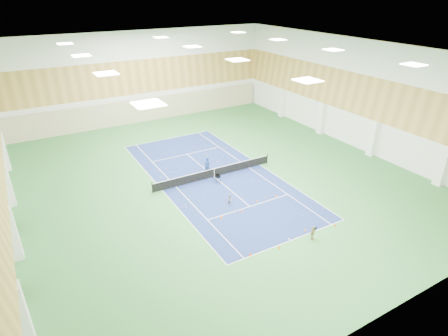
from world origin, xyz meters
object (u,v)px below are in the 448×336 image
object	(u,v)px
coach	(207,166)
child_apron	(313,233)
child_court	(230,199)
ball_cart	(218,178)
tennis_net	(214,172)

from	to	relation	value
coach	child_apron	bearing A→B (deg)	86.44
coach	child_court	size ratio (longest dim) A/B	1.88
child_apron	ball_cart	xyz separation A→B (m)	(-1.73, 11.41, -0.17)
child_court	ball_cart	world-z (taller)	child_court
coach	child_court	bearing A→B (deg)	69.75
tennis_net	child_court	distance (m)	5.42
child_court	ball_cart	distance (m)	4.26
tennis_net	ball_cart	xyz separation A→B (m)	(-0.25, -1.13, -0.15)
child_court	child_apron	xyz separation A→B (m)	(2.78, -7.27, 0.06)
child_court	ball_cart	size ratio (longest dim) A/B	1.28
tennis_net	child_court	world-z (taller)	tennis_net
child_apron	ball_cart	bearing A→B (deg)	78.57
child_court	child_apron	bearing A→B (deg)	-88.42
tennis_net	child_apron	world-z (taller)	child_apron
tennis_net	ball_cart	distance (m)	1.17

